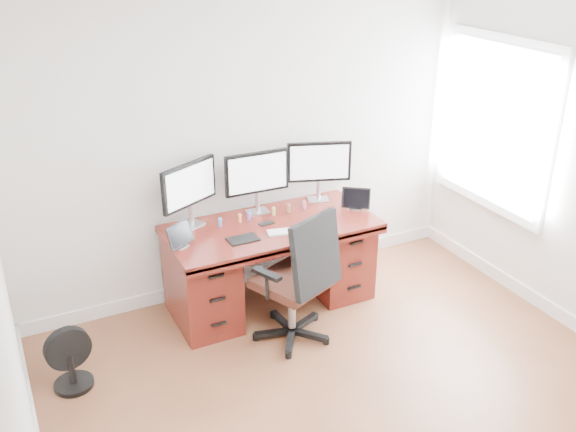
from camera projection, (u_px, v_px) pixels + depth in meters
name	position (u px, v px, depth m)	size (l,w,h in m)	color
back_wall	(247.00, 138.00, 5.27)	(4.00, 0.10, 2.70)	white
desk	(270.00, 261.00, 5.33)	(1.70, 0.80, 0.75)	#5A1812
office_chair	(297.00, 299.00, 4.88)	(0.75, 0.75, 1.09)	black
floor_fan	(70.00, 360.00, 4.42)	(0.32, 0.27, 0.47)	black
monitor_left	(189.00, 187.00, 5.00)	(0.51, 0.28, 0.53)	silver
monitor_center	(257.00, 175.00, 5.24)	(0.55, 0.14, 0.53)	silver
monitor_right	(319.00, 164.00, 5.47)	(0.53, 0.22, 0.53)	silver
tablet_left	(181.00, 237.00, 4.77)	(0.24, 0.18, 0.19)	silver
tablet_right	(356.00, 200.00, 5.40)	(0.23, 0.19, 0.19)	silver
keyboard	(284.00, 232.00, 5.02)	(0.26, 0.11, 0.01)	white
trackpad	(311.00, 226.00, 5.13)	(0.12, 0.12, 0.01)	#B7B9BE
drawing_tablet	(243.00, 239.00, 4.91)	(0.23, 0.15, 0.01)	black
phone	(266.00, 223.00, 5.17)	(0.12, 0.06, 0.01)	black
figurine_blue	(220.00, 222.00, 5.11)	(0.03, 0.03, 0.08)	#5492F0
figurine_orange	(240.00, 217.00, 5.18)	(0.03, 0.03, 0.08)	#F39741
figurine_purple	(249.00, 216.00, 5.21)	(0.03, 0.03, 0.08)	#765BD6
figurine_yellow	(274.00, 211.00, 5.30)	(0.03, 0.03, 0.08)	#D2C165
figurine_brown	(289.00, 208.00, 5.36)	(0.03, 0.03, 0.08)	olive
figurine_pink	(304.00, 204.00, 5.42)	(0.03, 0.03, 0.08)	#DA678F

